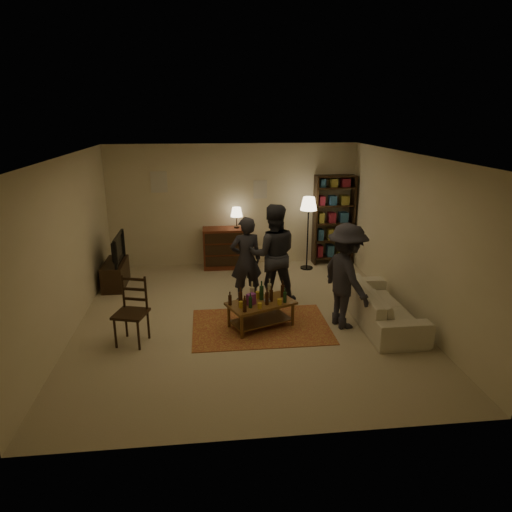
{
  "coord_description": "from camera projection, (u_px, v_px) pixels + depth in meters",
  "views": [
    {
      "loc": [
        -0.62,
        -7.03,
        3.31
      ],
      "look_at": [
        0.18,
        0.1,
        1.06
      ],
      "focal_mm": 32.0,
      "sensor_mm": 36.0,
      "label": 1
    }
  ],
  "objects": [
    {
      "name": "dining_chair",
      "position": [
        132.0,
        308.0,
        6.78
      ],
      "size": [
        0.55,
        0.55,
        1.03
      ],
      "rotation": [
        0.0,
        0.0,
        -0.28
      ],
      "color": "black",
      "rests_on": "ground"
    },
    {
      "name": "tv_stand",
      "position": [
        115.0,
        268.0,
        9.05
      ],
      "size": [
        0.4,
        1.0,
        1.06
      ],
      "color": "black",
      "rests_on": "ground"
    },
    {
      "name": "person_left",
      "position": [
        246.0,
        260.0,
        8.19
      ],
      "size": [
        0.63,
        0.46,
        1.59
      ],
      "primitive_type": "imported",
      "rotation": [
        0.0,
        0.0,
        3.29
      ],
      "color": "#24232B",
      "rests_on": "ground"
    },
    {
      "name": "dresser",
      "position": [
        226.0,
        247.0,
        10.13
      ],
      "size": [
        1.0,
        0.5,
        1.36
      ],
      "color": "brown",
      "rests_on": "ground"
    },
    {
      "name": "floor",
      "position": [
        246.0,
        318.0,
        7.72
      ],
      "size": [
        6.0,
        6.0,
        0.0
      ],
      "primitive_type": "plane",
      "color": "#C6B793",
      "rests_on": "ground"
    },
    {
      "name": "rug",
      "position": [
        261.0,
        326.0,
        7.41
      ],
      "size": [
        2.2,
        1.5,
        0.01
      ],
      "primitive_type": "cube",
      "color": "maroon",
      "rests_on": "ground"
    },
    {
      "name": "floor_lamp",
      "position": [
        309.0,
        209.0,
        9.78
      ],
      "size": [
        0.36,
        0.36,
        1.61
      ],
      "color": "black",
      "rests_on": "ground"
    },
    {
      "name": "sofa",
      "position": [
        381.0,
        305.0,
        7.48
      ],
      "size": [
        0.81,
        2.08,
        0.61
      ],
      "primitive_type": "imported",
      "rotation": [
        0.0,
        0.0,
        1.57
      ],
      "color": "beige",
      "rests_on": "ground"
    },
    {
      "name": "room_shell",
      "position": [
        203.0,
        185.0,
        9.93
      ],
      "size": [
        6.0,
        6.0,
        6.0
      ],
      "color": "beige",
      "rests_on": "ground"
    },
    {
      "name": "bookshelf",
      "position": [
        333.0,
        219.0,
        10.29
      ],
      "size": [
        0.9,
        0.34,
        2.02
      ],
      "color": "black",
      "rests_on": "ground"
    },
    {
      "name": "person_right",
      "position": [
        273.0,
        254.0,
        8.12
      ],
      "size": [
        0.92,
        0.73,
        1.82
      ],
      "primitive_type": "imported",
      "rotation": [
        0.0,
        0.0,
        3.1
      ],
      "color": "#26262D",
      "rests_on": "ground"
    },
    {
      "name": "person_by_sofa",
      "position": [
        346.0,
        276.0,
        7.2
      ],
      "size": [
        0.9,
        1.23,
        1.7
      ],
      "primitive_type": "imported",
      "rotation": [
        0.0,
        0.0,
        1.84
      ],
      "color": "#26252D",
      "rests_on": "ground"
    },
    {
      "name": "coffee_table",
      "position": [
        260.0,
        305.0,
        7.29
      ],
      "size": [
        1.19,
        0.93,
        0.77
      ],
      "rotation": [
        0.0,
        0.0,
        0.4
      ],
      "color": "brown",
      "rests_on": "ground"
    }
  ]
}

